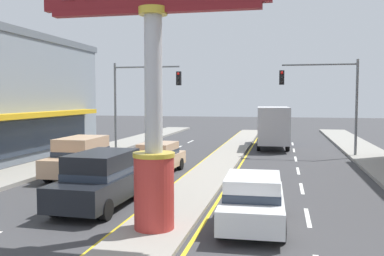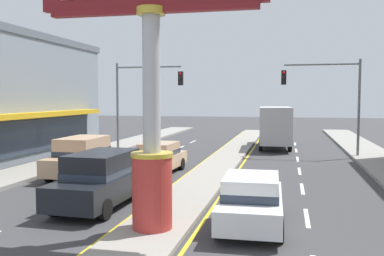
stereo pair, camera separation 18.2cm
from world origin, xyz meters
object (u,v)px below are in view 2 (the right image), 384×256
at_px(suv_far_left_oncoming, 82,156).
at_px(sedan_near_left_lane, 251,200).
at_px(traffic_light_right_side, 330,91).
at_px(suv_mid_left_lane, 101,179).
at_px(traffic_light_left_side, 141,91).
at_px(sedan_kerb_right, 158,158).
at_px(district_sign, 151,87).
at_px(box_truck_near_right_lane, 275,126).

bearing_deg(suv_far_left_oncoming, sedan_near_left_lane, -35.54).
height_order(traffic_light_right_side, suv_mid_left_lane, traffic_light_right_side).
distance_m(traffic_light_left_side, sedan_near_left_lane, 18.16).
relative_size(sedan_near_left_lane, sedan_kerb_right, 0.99).
distance_m(district_sign, sedan_kerb_right, 10.06).
height_order(district_sign, suv_mid_left_lane, district_sign).
bearing_deg(sedan_near_left_lane, suv_mid_left_lane, 168.10).
bearing_deg(box_truck_near_right_lane, suv_far_left_oncoming, -122.61).
relative_size(traffic_light_left_side, suv_far_left_oncoming, 1.34).
bearing_deg(traffic_light_right_side, suv_mid_left_lane, -121.36).
xyz_separation_m(traffic_light_right_side, box_truck_near_right_lane, (-3.49, 4.04, -2.55)).
bearing_deg(traffic_light_right_side, district_sign, -110.19).
height_order(suv_far_left_oncoming, sedan_kerb_right, suv_far_left_oncoming).
distance_m(traffic_light_left_side, traffic_light_right_side, 12.48).
height_order(district_sign, suv_far_left_oncoming, district_sign).
height_order(box_truck_near_right_lane, suv_far_left_oncoming, box_truck_near_right_lane).
relative_size(traffic_light_right_side, sedan_near_left_lane, 1.43).
distance_m(traffic_light_left_side, suv_mid_left_lane, 15.13).
bearing_deg(district_sign, traffic_light_right_side, 69.81).
bearing_deg(sedan_kerb_right, suv_mid_left_lane, -90.01).
bearing_deg(suv_mid_left_lane, traffic_light_right_side, 58.64).
bearing_deg(box_truck_near_right_lane, sedan_near_left_lane, -90.26).
xyz_separation_m(traffic_light_right_side, suv_far_left_oncoming, (-12.19, -9.55, -3.26)).
bearing_deg(traffic_light_left_side, district_sign, -69.53).
bearing_deg(traffic_light_right_side, traffic_light_left_side, -178.83).
height_order(district_sign, sedan_near_left_lane, district_sign).
bearing_deg(sedan_near_left_lane, district_sign, -154.55).
relative_size(sedan_near_left_lane, suv_mid_left_lane, 0.93).
bearing_deg(traffic_light_left_side, box_truck_near_right_lane, 25.56).
relative_size(traffic_light_left_side, sedan_near_left_lane, 1.43).
height_order(traffic_light_right_side, box_truck_near_right_lane, traffic_light_right_side).
relative_size(suv_mid_left_lane, suv_far_left_oncoming, 1.00).
distance_m(district_sign, suv_mid_left_lane, 4.72).
distance_m(box_truck_near_right_lane, suv_mid_left_lane, 19.41).
height_order(box_truck_near_right_lane, suv_mid_left_lane, box_truck_near_right_lane).
relative_size(district_sign, suv_far_left_oncoming, 1.62).
bearing_deg(traffic_light_right_side, suv_far_left_oncoming, -141.92).
xyz_separation_m(traffic_light_left_side, suv_mid_left_lane, (3.59, -14.33, -3.26)).
distance_m(box_truck_near_right_lane, suv_far_left_oncoming, 16.15).
height_order(district_sign, box_truck_near_right_lane, district_sign).
xyz_separation_m(district_sign, sedan_near_left_lane, (2.65, 1.26, -3.30)).
height_order(suv_mid_left_lane, suv_far_left_oncoming, same).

